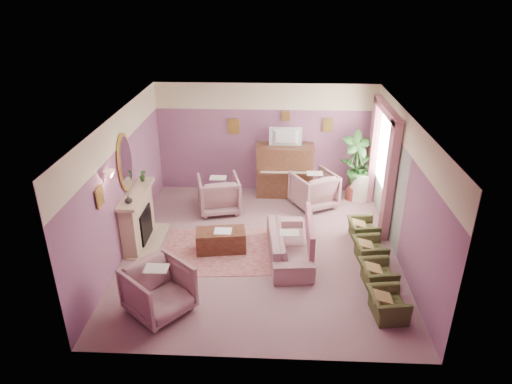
{
  "coord_description": "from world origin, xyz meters",
  "views": [
    {
      "loc": [
        0.27,
        -8.05,
        5.1
      ],
      "look_at": [
        -0.12,
        0.4,
        1.12
      ],
      "focal_mm": 32.0,
      "sensor_mm": 36.0,
      "label": 1
    }
  ],
  "objects_px": {
    "olive_chair_b": "(378,272)",
    "floral_armchair_front": "(159,288)",
    "floral_armchair_left": "(219,192)",
    "olive_chair_d": "(363,227)",
    "television": "(286,136)",
    "sofa": "(289,240)",
    "piano": "(284,171)",
    "olive_chair_a": "(388,301)",
    "floral_armchair_right": "(314,188)",
    "olive_chair_c": "(370,248)",
    "coffee_table": "(221,241)",
    "side_table": "(359,186)"
  },
  "relations": [
    {
      "from": "side_table",
      "to": "sofa",
      "type": "bearing_deg",
      "value": -123.4
    },
    {
      "from": "floral_armchair_front",
      "to": "side_table",
      "type": "xyz_separation_m",
      "value": [
        4.0,
        4.52,
        -0.14
      ]
    },
    {
      "from": "floral_armchair_front",
      "to": "side_table",
      "type": "relative_size",
      "value": 1.39
    },
    {
      "from": "piano",
      "to": "olive_chair_b",
      "type": "relative_size",
      "value": 2.08
    },
    {
      "from": "coffee_table",
      "to": "piano",
      "type": "bearing_deg",
      "value": 64.46
    },
    {
      "from": "floral_armchair_right",
      "to": "olive_chair_b",
      "type": "relative_size",
      "value": 1.44
    },
    {
      "from": "sofa",
      "to": "side_table",
      "type": "height_order",
      "value": "sofa"
    },
    {
      "from": "television",
      "to": "side_table",
      "type": "relative_size",
      "value": 1.14
    },
    {
      "from": "floral_armchair_left",
      "to": "coffee_table",
      "type": "bearing_deg",
      "value": -81.89
    },
    {
      "from": "olive_chair_b",
      "to": "olive_chair_d",
      "type": "relative_size",
      "value": 1.0
    },
    {
      "from": "coffee_table",
      "to": "olive_chair_d",
      "type": "height_order",
      "value": "olive_chair_d"
    },
    {
      "from": "floral_armchair_front",
      "to": "olive_chair_b",
      "type": "xyz_separation_m",
      "value": [
        3.77,
        0.89,
        -0.19
      ]
    },
    {
      "from": "sofa",
      "to": "olive_chair_b",
      "type": "height_order",
      "value": "sofa"
    },
    {
      "from": "floral_armchair_left",
      "to": "olive_chair_c",
      "type": "xyz_separation_m",
      "value": [
        3.23,
        -1.99,
        -0.19
      ]
    },
    {
      "from": "olive_chair_d",
      "to": "olive_chair_b",
      "type": "bearing_deg",
      "value": -90.0
    },
    {
      "from": "olive_chair_b",
      "to": "olive_chair_d",
      "type": "height_order",
      "value": "same"
    },
    {
      "from": "olive_chair_a",
      "to": "olive_chair_b",
      "type": "height_order",
      "value": "same"
    },
    {
      "from": "floral_armchair_left",
      "to": "olive_chair_a",
      "type": "relative_size",
      "value": 1.44
    },
    {
      "from": "floral_armchair_left",
      "to": "olive_chair_c",
      "type": "height_order",
      "value": "floral_armchair_left"
    },
    {
      "from": "sofa",
      "to": "olive_chair_a",
      "type": "distance_m",
      "value": 2.32
    },
    {
      "from": "coffee_table",
      "to": "olive_chair_b",
      "type": "height_order",
      "value": "olive_chair_b"
    },
    {
      "from": "television",
      "to": "sofa",
      "type": "relative_size",
      "value": 0.41
    },
    {
      "from": "television",
      "to": "olive_chair_d",
      "type": "bearing_deg",
      "value": -52.01
    },
    {
      "from": "floral_armchair_left",
      "to": "olive_chair_a",
      "type": "height_order",
      "value": "floral_armchair_left"
    },
    {
      "from": "coffee_table",
      "to": "floral_armchair_right",
      "type": "relative_size",
      "value": 1.03
    },
    {
      "from": "side_table",
      "to": "television",
      "type": "bearing_deg",
      "value": 175.84
    },
    {
      "from": "piano",
      "to": "floral_armchair_left",
      "type": "relative_size",
      "value": 1.44
    },
    {
      "from": "sofa",
      "to": "piano",
      "type": "bearing_deg",
      "value": 91.34
    },
    {
      "from": "piano",
      "to": "side_table",
      "type": "bearing_deg",
      "value": -5.67
    },
    {
      "from": "television",
      "to": "olive_chair_a",
      "type": "xyz_separation_m",
      "value": [
        1.66,
        -4.58,
        -1.31
      ]
    },
    {
      "from": "floral_armchair_right",
      "to": "olive_chair_b",
      "type": "height_order",
      "value": "floral_armchair_right"
    },
    {
      "from": "piano",
      "to": "television",
      "type": "xyz_separation_m",
      "value": [
        0.0,
        -0.05,
        0.95
      ]
    },
    {
      "from": "sofa",
      "to": "floral_armchair_right",
      "type": "bearing_deg",
      "value": 74.53
    },
    {
      "from": "piano",
      "to": "olive_chair_d",
      "type": "relative_size",
      "value": 2.08
    },
    {
      "from": "floral_armchair_right",
      "to": "olive_chair_a",
      "type": "xyz_separation_m",
      "value": [
        0.95,
        -4.0,
        -0.19
      ]
    },
    {
      "from": "olive_chair_b",
      "to": "olive_chair_c",
      "type": "height_order",
      "value": "same"
    },
    {
      "from": "coffee_table",
      "to": "floral_armchair_front",
      "type": "height_order",
      "value": "floral_armchair_front"
    },
    {
      "from": "floral_armchair_left",
      "to": "olive_chair_d",
      "type": "relative_size",
      "value": 1.44
    },
    {
      "from": "piano",
      "to": "olive_chair_c",
      "type": "bearing_deg",
      "value": -61.01
    },
    {
      "from": "olive_chair_a",
      "to": "olive_chair_b",
      "type": "xyz_separation_m",
      "value": [
        0.0,
        0.82,
        0.0
      ]
    },
    {
      "from": "olive_chair_a",
      "to": "floral_armchair_front",
      "type": "bearing_deg",
      "value": -178.91
    },
    {
      "from": "television",
      "to": "piano",
      "type": "bearing_deg",
      "value": 90.0
    },
    {
      "from": "floral_armchair_left",
      "to": "olive_chair_a",
      "type": "xyz_separation_m",
      "value": [
        3.23,
        -3.63,
        -0.19
      ]
    },
    {
      "from": "olive_chair_b",
      "to": "olive_chair_d",
      "type": "distance_m",
      "value": 1.64
    },
    {
      "from": "sofa",
      "to": "olive_chair_c",
      "type": "xyz_separation_m",
      "value": [
        1.59,
        -0.04,
        -0.11
      ]
    },
    {
      "from": "piano",
      "to": "olive_chair_b",
      "type": "xyz_separation_m",
      "value": [
        1.66,
        -3.81,
        -0.36
      ]
    },
    {
      "from": "olive_chair_b",
      "to": "floral_armchair_front",
      "type": "bearing_deg",
      "value": -166.69
    },
    {
      "from": "sofa",
      "to": "olive_chair_b",
      "type": "bearing_deg",
      "value": -28.53
    },
    {
      "from": "television",
      "to": "coffee_table",
      "type": "relative_size",
      "value": 0.8
    },
    {
      "from": "olive_chair_c",
      "to": "olive_chair_d",
      "type": "relative_size",
      "value": 1.0
    }
  ]
}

